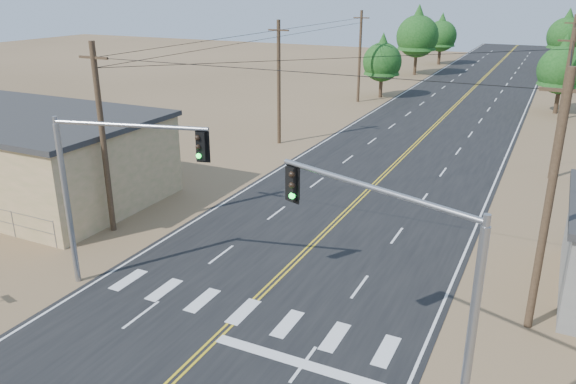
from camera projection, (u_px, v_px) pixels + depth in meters
The scene contains 15 objects.
road at pixel (394, 166), 41.41m from camera, with size 15.00×200.00×0.02m, color black.
building_left at pixel (4, 153), 35.68m from camera, with size 20.00×10.00×5.00m, color tan.
utility_pole_left_near at pixel (103, 139), 28.77m from camera, with size 1.80×0.30×10.00m.
utility_pole_left_mid at pixel (279, 82), 45.64m from camera, with size 1.80×0.30×10.00m.
utility_pole_left_far at pixel (360, 56), 62.51m from camera, with size 1.80×0.30×10.00m.
utility_pole_right_near at pixel (549, 204), 20.14m from camera, with size 1.80×0.30×10.00m.
utility_pole_right_mid at pixel (562, 105), 37.01m from camera, with size 1.80×0.30×10.00m.
utility_pole_right_far at pixel (567, 67), 53.89m from camera, with size 1.80×0.30×10.00m.
signal_mast_left at pixel (105, 176), 23.13m from camera, with size 6.50×1.82×7.53m.
signal_mast_right at pixel (407, 274), 15.31m from camera, with size 6.56×2.55×7.47m.
tree_left_near at pixel (382, 58), 65.24m from camera, with size 4.49×4.49×7.49m.
tree_left_mid at pixel (418, 32), 81.55m from camera, with size 6.06×6.06×10.09m.
tree_left_far at pixel (441, 33), 92.84m from camera, with size 5.05×5.05×8.42m.
tree_right_near at pixel (563, 65), 56.72m from camera, with size 4.85×4.85×8.09m.
tree_right_far at pixel (567, 32), 86.23m from camera, with size 5.65×5.65×9.42m.
Camera 1 is at (10.29, -8.96, 12.50)m, focal length 35.00 mm.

